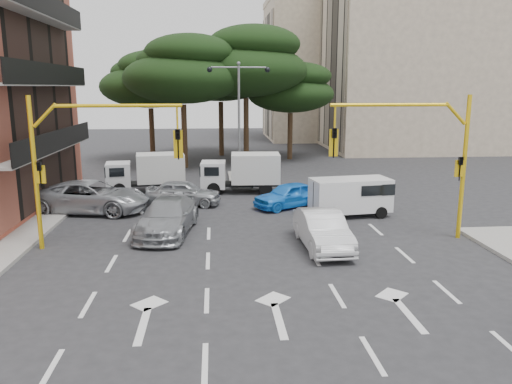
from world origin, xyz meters
TOP-DOWN VIEW (x-y plane):
  - ground at (0.00, 0.00)m, footprint 120.00×120.00m
  - median_strip at (0.00, 16.00)m, footprint 1.40×6.00m
  - apartment_beige_near at (19.95, 32.00)m, footprint 20.20×12.15m
  - apartment_beige_far at (12.95, 44.00)m, footprint 16.20×12.15m
  - pine_left_near at (-3.94, 21.96)m, footprint 9.15×9.15m
  - pine_center at (1.06, 23.96)m, footprint 9.98×9.98m
  - pine_left_far at (-6.94, 25.96)m, footprint 8.32×8.32m
  - pine_right at (5.06, 25.96)m, footprint 7.49×7.49m
  - pine_back at (-0.94, 28.96)m, footprint 9.15×9.15m
  - signal_mast_right at (6.80, 1.99)m, footprint 5.79×0.37m
  - signal_mast_left at (-6.80, 1.99)m, footprint 5.79×0.37m
  - street_lamp_center at (0.00, 16.00)m, footprint 4.16×0.36m
  - car_white_hatch at (2.54, 1.17)m, footprint 1.73×4.53m
  - car_blue_compact at (2.21, 8.04)m, footprint 4.18×3.24m
  - car_silver_wagon at (-3.78, 3.73)m, footprint 2.85×5.45m
  - car_silver_cross_a at (-8.00, 7.85)m, footprint 6.23×3.77m
  - car_silver_cross_b at (-3.39, 9.00)m, footprint 4.25×2.30m
  - van_white at (4.98, 6.00)m, footprint 4.05×2.24m
  - box_truck_a at (-5.82, 12.77)m, footprint 4.95×2.62m
  - box_truck_b at (-0.09, 12.11)m, footprint 4.91×2.26m

SIDE VIEW (x-z plane):
  - ground at x=0.00m, z-range 0.00..0.00m
  - median_strip at x=0.00m, z-range 0.00..0.15m
  - car_blue_compact at x=2.21m, z-range 0.00..1.33m
  - car_silver_cross_b at x=-3.39m, z-range 0.00..1.37m
  - car_white_hatch at x=2.54m, z-range 0.00..1.48m
  - car_silver_wagon at x=-3.78m, z-range 0.00..1.51m
  - car_silver_cross_a at x=-8.00m, z-range 0.00..1.62m
  - van_white at x=4.98m, z-range 0.00..1.92m
  - box_truck_a at x=-5.82m, z-range 0.00..2.32m
  - box_truck_b at x=-0.09m, z-range 0.00..2.37m
  - signal_mast_right at x=6.80m, z-range 0.88..6.88m
  - signal_mast_left at x=-6.80m, z-range 0.88..6.88m
  - street_lamp_center at x=0.00m, z-range 1.54..9.31m
  - pine_right at x=5.06m, z-range 2.03..10.40m
  - pine_left_far at x=-6.94m, z-range 2.26..11.56m
  - pine_left_near at x=-3.94m, z-range 2.49..12.72m
  - pine_back at x=-0.94m, z-range 2.49..12.72m
  - pine_center at x=1.06m, z-range 2.72..13.88m
  - apartment_beige_far at x=12.95m, z-range 0.00..16.70m
  - apartment_beige_near at x=19.95m, z-range 0.00..18.70m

